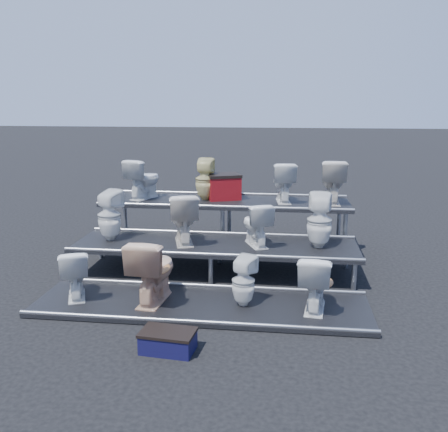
# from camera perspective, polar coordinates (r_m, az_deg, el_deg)

# --- Properties ---
(ground) EXTENTS (80.00, 80.00, 0.00)m
(ground) POSITION_cam_1_polar(r_m,az_deg,el_deg) (7.60, -0.97, -6.50)
(ground) COLOR black
(ground) RESTS_ON ground
(tier_front) EXTENTS (4.20, 1.20, 0.06)m
(tier_front) POSITION_cam_1_polar(r_m,az_deg,el_deg) (6.40, -2.64, -10.14)
(tier_front) COLOR black
(tier_front) RESTS_ON ground
(tier_mid) EXTENTS (4.20, 1.20, 0.46)m
(tier_mid) POSITION_cam_1_polar(r_m,az_deg,el_deg) (7.53, -0.97, -4.85)
(tier_mid) COLOR black
(tier_mid) RESTS_ON ground
(tier_back) EXTENTS (4.20, 1.20, 0.86)m
(tier_back) POSITION_cam_1_polar(r_m,az_deg,el_deg) (8.71, 0.23, -0.97)
(tier_back) COLOR black
(tier_back) RESTS_ON ground
(toilet_0) EXTENTS (0.58, 0.72, 0.65)m
(toilet_0) POSITION_cam_1_polar(r_m,az_deg,el_deg) (6.73, -16.70, -6.26)
(toilet_0) COLOR white
(toilet_0) RESTS_ON tier_front
(toilet_1) EXTENTS (0.54, 0.86, 0.83)m
(toilet_1) POSITION_cam_1_polar(r_m,az_deg,el_deg) (6.36, -8.14, -6.08)
(toilet_1) COLOR #DCAE8A
(toilet_1) RESTS_ON tier_front
(toilet_2) EXTENTS (0.38, 0.38, 0.63)m
(toilet_2) POSITION_cam_1_polar(r_m,az_deg,el_deg) (6.20, 2.24, -7.44)
(toilet_2) COLOR white
(toilet_2) RESTS_ON tier_front
(toilet_3) EXTENTS (0.47, 0.73, 0.70)m
(toilet_3) POSITION_cam_1_polar(r_m,az_deg,el_deg) (6.18, 10.38, -7.40)
(toilet_3) COLOR white
(toilet_3) RESTS_ON tier_front
(toilet_4) EXTENTS (0.45, 0.45, 0.77)m
(toilet_4) POSITION_cam_1_polar(r_m,az_deg,el_deg) (7.75, -12.96, 0.08)
(toilet_4) COLOR white
(toilet_4) RESTS_ON tier_mid
(toilet_5) EXTENTS (0.61, 0.83, 0.76)m
(toilet_5) POSITION_cam_1_polar(r_m,az_deg,el_deg) (7.44, -4.69, -0.22)
(toilet_5) COLOR beige
(toilet_5) RESTS_ON tier_mid
(toilet_6) EXTENTS (0.57, 0.72, 0.64)m
(toilet_6) POSITION_cam_1_polar(r_m,az_deg,el_deg) (7.32, 3.68, -0.92)
(toilet_6) COLOR white
(toilet_6) RESTS_ON tier_mid
(toilet_7) EXTENTS (0.38, 0.39, 0.80)m
(toilet_7) POSITION_cam_1_polar(r_m,az_deg,el_deg) (7.30, 10.86, -0.51)
(toilet_7) COLOR white
(toilet_7) RESTS_ON tier_mid
(toilet_8) EXTENTS (0.62, 0.78, 0.69)m
(toilet_8) POSITION_cam_1_polar(r_m,az_deg,el_deg) (8.85, -9.18, 4.21)
(toilet_8) COLOR white
(toilet_8) RESTS_ON tier_back
(toilet_9) EXTENTS (0.33, 0.34, 0.72)m
(toilet_9) POSITION_cam_1_polar(r_m,az_deg,el_deg) (8.60, -2.20, 4.22)
(toilet_9) COLOR beige
(toilet_9) RESTS_ON tier_back
(toilet_10) EXTENTS (0.45, 0.70, 0.68)m
(toilet_10) POSITION_cam_1_polar(r_m,az_deg,el_deg) (8.49, 6.79, 3.87)
(toilet_10) COLOR white
(toilet_10) RESTS_ON tier_back
(toilet_11) EXTENTS (0.42, 0.72, 0.73)m
(toilet_11) POSITION_cam_1_polar(r_m,az_deg,el_deg) (8.52, 12.33, 3.88)
(toilet_11) COLOR beige
(toilet_11) RESTS_ON tier_back
(red_crate) EXTENTS (0.67, 0.61, 0.39)m
(red_crate) POSITION_cam_1_polar(r_m,az_deg,el_deg) (8.70, -0.09, 3.23)
(red_crate) COLOR maroon
(red_crate) RESTS_ON tier_back
(step_stool) EXTENTS (0.57, 0.38, 0.20)m
(step_stool) POSITION_cam_1_polar(r_m,az_deg,el_deg) (5.38, -6.42, -14.16)
(step_stool) COLOR black
(step_stool) RESTS_ON ground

